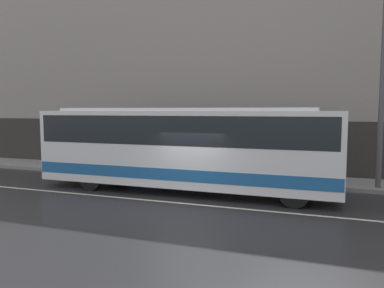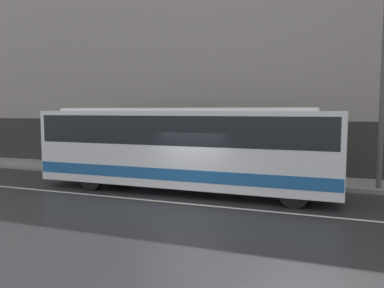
{
  "view_description": "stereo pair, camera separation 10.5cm",
  "coord_description": "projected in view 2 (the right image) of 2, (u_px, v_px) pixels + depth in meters",
  "views": [
    {
      "loc": [
        4.7,
        -12.22,
        3.33
      ],
      "look_at": [
        -0.44,
        1.83,
        1.97
      ],
      "focal_mm": 35.0,
      "sensor_mm": 36.0,
      "label": 1
    },
    {
      "loc": [
        4.8,
        -12.18,
        3.33
      ],
      "look_at": [
        -0.44,
        1.83,
        1.97
      ],
      "focal_mm": 35.0,
      "sensor_mm": 36.0,
      "label": 2
    }
  ],
  "objects": [
    {
      "name": "ground_plane",
      "position": [
        185.0,
        204.0,
        13.34
      ],
      "size": [
        60.0,
        60.0,
        0.0
      ],
      "primitive_type": "plane",
      "color": "#262628"
    },
    {
      "name": "utility_pole_near",
      "position": [
        383.0,
        78.0,
        14.81
      ],
      "size": [
        0.21,
        0.21,
        8.86
      ],
      "color": "#4C4C4F",
      "rests_on": "sidewalk"
    },
    {
      "name": "sidewalk",
      "position": [
        225.0,
        177.0,
        18.29
      ],
      "size": [
        60.0,
        2.63,
        0.18
      ],
      "color": "gray",
      "rests_on": "ground_plane"
    },
    {
      "name": "pedestrian_waiting",
      "position": [
        143.0,
        157.0,
        19.56
      ],
      "size": [
        0.36,
        0.36,
        1.51
      ],
      "color": "navy",
      "rests_on": "sidewalk"
    },
    {
      "name": "transit_bus",
      "position": [
        183.0,
        145.0,
        15.16
      ],
      "size": [
        12.2,
        2.52,
        3.42
      ],
      "color": "white",
      "rests_on": "ground_plane"
    },
    {
      "name": "lane_stripe",
      "position": [
        185.0,
        204.0,
        13.34
      ],
      "size": [
        54.0,
        0.14,
        0.01
      ],
      "color": "beige",
      "rests_on": "ground_plane"
    },
    {
      "name": "building_facade",
      "position": [
        234.0,
        57.0,
        19.11
      ],
      "size": [
        60.0,
        0.35,
        12.49
      ],
      "color": "gray",
      "rests_on": "ground_plane"
    }
  ]
}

